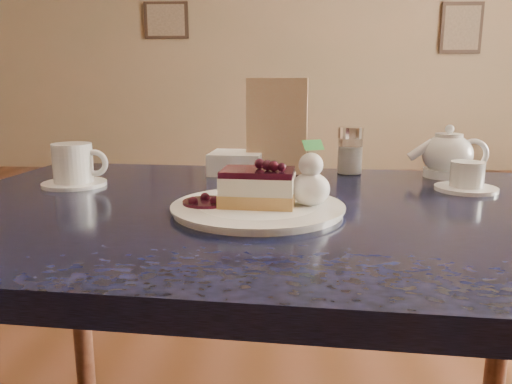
{
  "coord_description": "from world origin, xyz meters",
  "views": [
    {
      "loc": [
        -0.21,
        -0.91,
        1.0
      ],
      "look_at": [
        -0.25,
        -0.15,
        0.83
      ],
      "focal_mm": 35.0,
      "sensor_mm": 36.0,
      "label": 1
    }
  ],
  "objects_px": {
    "main_table": "(262,247)",
    "dessert_plate": "(258,208)",
    "cheesecake_slice": "(258,187)",
    "tea_set": "(451,160)",
    "coffee_set": "(74,167)"
  },
  "relations": [
    {
      "from": "tea_set",
      "to": "dessert_plate",
      "type": "bearing_deg",
      "value": -143.56
    },
    {
      "from": "dessert_plate",
      "to": "tea_set",
      "type": "height_order",
      "value": "tea_set"
    },
    {
      "from": "dessert_plate",
      "to": "tea_set",
      "type": "relative_size",
      "value": 1.06
    },
    {
      "from": "main_table",
      "to": "cheesecake_slice",
      "type": "distance_m",
      "value": 0.14
    },
    {
      "from": "dessert_plate",
      "to": "cheesecake_slice",
      "type": "bearing_deg",
      "value": 0.0
    },
    {
      "from": "dessert_plate",
      "to": "tea_set",
      "type": "xyz_separation_m",
      "value": [
        0.43,
        0.32,
        0.04
      ]
    },
    {
      "from": "main_table",
      "to": "coffee_set",
      "type": "height_order",
      "value": "coffee_set"
    },
    {
      "from": "cheesecake_slice",
      "to": "dessert_plate",
      "type": "bearing_deg",
      "value": 0.0
    },
    {
      "from": "cheesecake_slice",
      "to": "tea_set",
      "type": "relative_size",
      "value": 0.49
    },
    {
      "from": "cheesecake_slice",
      "to": "main_table",
      "type": "bearing_deg",
      "value": 90.0
    },
    {
      "from": "dessert_plate",
      "to": "cheesecake_slice",
      "type": "height_order",
      "value": "cheesecake_slice"
    },
    {
      "from": "cheesecake_slice",
      "to": "tea_set",
      "type": "bearing_deg",
      "value": 41.76
    },
    {
      "from": "main_table",
      "to": "dessert_plate",
      "type": "height_order",
      "value": "dessert_plate"
    },
    {
      "from": "cheesecake_slice",
      "to": "tea_set",
      "type": "xyz_separation_m",
      "value": [
        0.43,
        0.32,
        0.0
      ]
    },
    {
      "from": "coffee_set",
      "to": "tea_set",
      "type": "bearing_deg",
      "value": 7.38
    }
  ]
}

